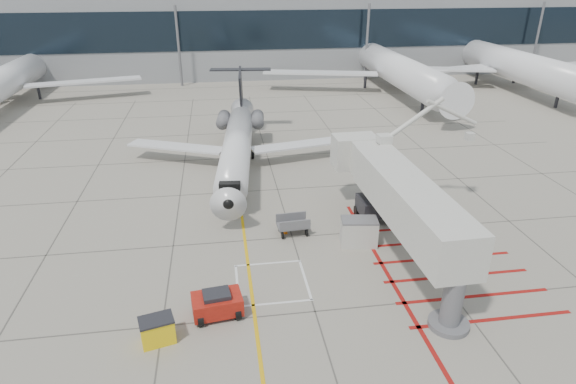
{
  "coord_description": "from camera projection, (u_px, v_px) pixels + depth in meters",
  "views": [
    {
      "loc": [
        -4.44,
        -24.27,
        16.57
      ],
      "look_at": [
        0.0,
        6.0,
        2.5
      ],
      "focal_mm": 30.0,
      "sensor_mm": 36.0,
      "label": 1
    }
  ],
  "objects": [
    {
      "name": "regional_jet",
      "position": [
        235.0,
        139.0,
        40.94
      ],
      "size": [
        24.22,
        29.28,
        7.15
      ],
      "primitive_type": null,
      "rotation": [
        0.0,
        0.0,
        -0.1
      ],
      "color": "silver",
      "rests_on": "ground_plane"
    },
    {
      "name": "terminal_glass_band",
      "position": [
        304.0,
        30.0,
        77.6
      ],
      "size": [
        180.0,
        0.1,
        6.0
      ],
      "primitive_type": "cube",
      "color": "black",
      "rests_on": "ground_plane"
    },
    {
      "name": "pushback_tug",
      "position": [
        217.0,
        303.0,
        25.19
      ],
      "size": [
        2.76,
        1.93,
        1.5
      ],
      "primitive_type": null,
      "rotation": [
        0.0,
        0.0,
        0.13
      ],
      "color": "#AB1B10",
      "rests_on": "ground_plane"
    },
    {
      "name": "ground_power_unit",
      "position": [
        359.0,
        232.0,
        31.69
      ],
      "size": [
        2.53,
        1.7,
        1.86
      ],
      "primitive_type": null,
      "rotation": [
        0.0,
        0.0,
        -0.15
      ],
      "color": "beige",
      "rests_on": "ground_plane"
    },
    {
      "name": "bg_aircraft_b",
      "position": [
        4.0,
        61.0,
        64.01
      ],
      "size": [
        34.31,
        38.12,
        11.44
      ],
      "primitive_type": null,
      "color": "silver",
      "rests_on": "ground_plane"
    },
    {
      "name": "spill_bin",
      "position": [
        157.0,
        330.0,
        23.38
      ],
      "size": [
        1.8,
        1.42,
        1.37
      ],
      "primitive_type": null,
      "rotation": [
        0.0,
        0.0,
        0.25
      ],
      "color": "yellow",
      "rests_on": "ground_plane"
    },
    {
      "name": "cone_nose",
      "position": [
        280.0,
        222.0,
        34.48
      ],
      "size": [
        0.34,
        0.34,
        0.47
      ],
      "primitive_type": "cone",
      "color": "#EA3D0C",
      "rests_on": "ground_plane"
    },
    {
      "name": "baggage_cart",
      "position": [
        293.0,
        225.0,
        33.11
      ],
      "size": [
        2.24,
        1.51,
        1.36
      ],
      "primitive_type": null,
      "rotation": [
        0.0,
        0.0,
        0.07
      ],
      "color": "#5A5A5F",
      "rests_on": "ground_plane"
    },
    {
      "name": "cone_side",
      "position": [
        285.0,
        230.0,
        33.34
      ],
      "size": [
        0.38,
        0.38,
        0.52
      ],
      "primitive_type": "cone",
      "color": "orange",
      "rests_on": "ground_plane"
    },
    {
      "name": "bg_aircraft_c",
      "position": [
        393.0,
        47.0,
        70.85
      ],
      "size": [
        38.15,
        42.39,
        12.72
      ],
      "primitive_type": null,
      "color": "silver",
      "rests_on": "ground_plane"
    },
    {
      "name": "jet_bridge",
      "position": [
        408.0,
        210.0,
        28.69
      ],
      "size": [
        9.0,
        18.23,
        7.2
      ],
      "primitive_type": null,
      "rotation": [
        0.0,
        0.0,
        0.03
      ],
      "color": "silver",
      "rests_on": "ground_plane"
    },
    {
      "name": "bg_aircraft_d",
      "position": [
        510.0,
        44.0,
        73.23
      ],
      "size": [
        39.23,
        43.59,
        13.08
      ],
      "primitive_type": null,
      "color": "silver",
      "rests_on": "ground_plane"
    },
    {
      "name": "terminal_building",
      "position": [
        291.0,
        27.0,
        90.64
      ],
      "size": [
        180.0,
        28.0,
        14.0
      ],
      "primitive_type": "cube",
      "color": "gray",
      "rests_on": "ground_plane"
    },
    {
      "name": "ground_plane",
      "position": [
        302.0,
        270.0,
        29.33
      ],
      "size": [
        260.0,
        260.0,
        0.0
      ],
      "primitive_type": "plane",
      "color": "gray",
      "rests_on": "ground"
    }
  ]
}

